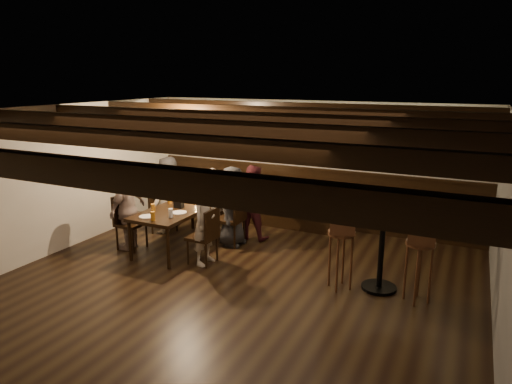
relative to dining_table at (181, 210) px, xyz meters
The scene contains 27 objects.
room 1.56m from the dining_table, 34.23° to the left, with size 7.00×7.00×7.00m.
dining_table is the anchor object (origin of this frame).
chair_left_near 0.93m from the dining_table, 147.95° to the left, with size 0.40×0.40×0.87m.
chair_left_far 0.92m from the dining_table, 147.96° to the right, with size 0.42×0.42×0.92m.
chair_right_near 0.92m from the dining_table, 32.02° to the left, with size 0.43×0.43×0.95m.
chair_right_far 0.93m from the dining_table, 32.04° to the right, with size 0.40×0.40×0.88m.
person_bench_left 1.27m from the dining_table, 135.01° to the left, with size 0.66×0.43×1.35m, color #282729.
person_bench_centre 1.05m from the dining_table, 90.01° to the left, with size 0.43×0.28×1.19m, color gray.
person_bench_right 1.27m from the dining_table, 45.01° to the left, with size 0.65×0.51×1.33m, color #4E1A21.
person_left_near 0.88m from the dining_table, 149.05° to the left, with size 0.76×0.44×1.18m, color gray.
person_left_far 0.88m from the dining_table, 149.02° to the right, with size 0.80×0.33×1.36m, color gray.
person_right_near 0.88m from the dining_table, 30.98° to the left, with size 0.67×0.44×1.38m, color #232425.
person_right_far 0.88m from the dining_table, 30.95° to the right, with size 0.51×0.33×1.40m, color #B8AE9B.
pint_a 0.76m from the dining_table, 111.82° to the left, with size 0.07×0.07×0.14m, color #BF7219.
pint_b 0.71m from the dining_table, 68.98° to the left, with size 0.07×0.07×0.14m, color #BF7219.
pint_c 0.34m from the dining_table, 161.58° to the left, with size 0.07×0.07×0.14m, color #BF7219.
pint_d 0.38m from the dining_table, 33.71° to the left, with size 0.07×0.07×0.14m, color silver.
pint_e 0.52m from the dining_table, 116.04° to the right, with size 0.07×0.07×0.14m, color #BF7219.
pint_f 0.60m from the dining_table, 70.00° to the right, with size 0.07×0.07×0.14m, color silver.
pint_g 0.81m from the dining_table, 86.41° to the right, with size 0.07×0.07×0.14m, color #BF7219.
plate_near 0.72m from the dining_table, 102.08° to the right, with size 0.24×0.24×0.01m, color white.
plate_far 0.36m from the dining_table, 59.02° to the right, with size 0.24×0.24×0.01m, color white.
condiment_caddy 0.13m from the dining_table, 89.99° to the right, with size 0.15×0.10×0.12m, color black.
candle 0.33m from the dining_table, 68.21° to the left, with size 0.05×0.05×0.05m, color beige.
high_top_table 3.37m from the dining_table, ahead, with size 0.65×0.65×1.15m.
bar_stool_left 2.90m from the dining_table, ahead, with size 0.39×0.41×1.16m.
bar_stool_right 3.89m from the dining_table, ahead, with size 0.37×0.39×1.16m.
Camera 1 is at (2.82, -4.72, 2.83)m, focal length 32.00 mm.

